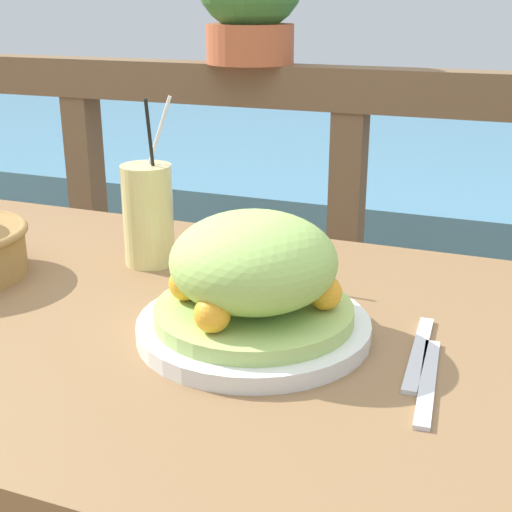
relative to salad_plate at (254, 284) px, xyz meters
The scene contains 7 objects.
patio_table 0.19m from the salad_plate, 167.29° to the left, with size 1.25×0.71×0.72m.
railing_fence 0.81m from the salad_plate, 96.46° to the left, with size 2.80×0.08×0.96m.
sea_backdrop 3.34m from the salad_plate, 91.57° to the left, with size 12.00×4.00×0.51m.
salad_plate is the anchor object (origin of this frame).
drink_glass 0.29m from the salad_plate, 143.85° to the left, with size 0.08×0.08×0.25m.
fork 0.20m from the salad_plate, ahead, with size 0.02×0.18×0.00m.
knife 0.22m from the salad_plate, 10.56° to the right, with size 0.03×0.18×0.00m.
Camera 1 is at (0.37, -0.72, 1.09)m, focal length 50.00 mm.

